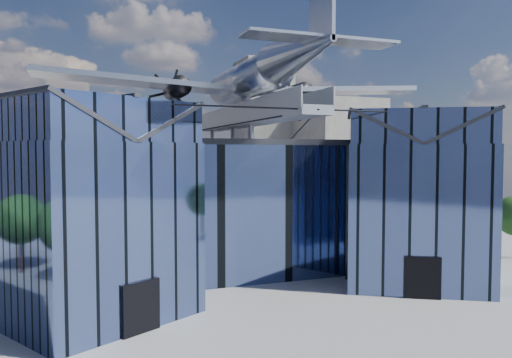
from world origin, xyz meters
name	(u,v)px	position (x,y,z in m)	size (l,w,h in m)	color
ground_plane	(267,293)	(0.00, 0.00, 0.00)	(120.00, 120.00, 0.00)	gray
museum	(238,199)	(0.00, 5.82, 5.54)	(32.88, 24.50, 17.60)	#44568A
bg_towers	(160,146)	(1.45, 50.49, 10.01)	(77.00, 24.50, 26.00)	gray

